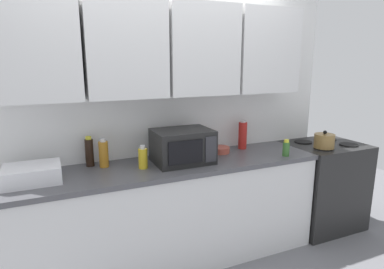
% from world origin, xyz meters
% --- Properties ---
extents(wall_back_with_cabinets, '(3.48, 0.38, 2.60)m').
position_xyz_m(wall_back_with_cabinets, '(0.00, -0.07, 1.58)').
color(wall_back_with_cabinets, white).
rests_on(wall_back_with_cabinets, ground_plane).
extents(counter_run, '(2.61, 0.63, 0.90)m').
position_xyz_m(counter_run, '(0.00, -0.30, 0.45)').
color(counter_run, silver).
rests_on(counter_run, ground_plane).
extents(stove_range, '(0.76, 0.64, 0.91)m').
position_xyz_m(stove_range, '(1.69, -0.32, 0.45)').
color(stove_range, black).
rests_on(stove_range, ground_plane).
extents(kettle, '(0.19, 0.19, 0.17)m').
position_xyz_m(kettle, '(1.52, -0.46, 0.98)').
color(kettle, olive).
rests_on(kettle, stove_range).
extents(microwave, '(0.48, 0.37, 0.28)m').
position_xyz_m(microwave, '(0.10, -0.30, 1.04)').
color(microwave, black).
rests_on(microwave, counter_run).
extents(dish_rack, '(0.38, 0.30, 0.12)m').
position_xyz_m(dish_rack, '(-1.05, -0.30, 0.96)').
color(dish_rack, silver).
rests_on(dish_rack, counter_run).
extents(bottle_yellow_mustard, '(0.07, 0.07, 0.19)m').
position_xyz_m(bottle_yellow_mustard, '(-0.25, -0.32, 0.99)').
color(bottle_yellow_mustard, gold).
rests_on(bottle_yellow_mustard, counter_run).
extents(bottle_soy_dark, '(0.07, 0.07, 0.25)m').
position_xyz_m(bottle_soy_dark, '(-0.63, -0.09, 1.02)').
color(bottle_soy_dark, black).
rests_on(bottle_soy_dark, counter_run).
extents(bottle_red_sauce, '(0.08, 0.08, 0.28)m').
position_xyz_m(bottle_red_sauce, '(0.80, -0.12, 1.03)').
color(bottle_red_sauce, red).
rests_on(bottle_red_sauce, counter_run).
extents(bottle_green_oil, '(0.06, 0.06, 0.15)m').
position_xyz_m(bottle_green_oil, '(1.02, -0.50, 0.97)').
color(bottle_green_oil, '#386B2D').
rests_on(bottle_green_oil, counter_run).
extents(bottle_amber_vinegar, '(0.08, 0.08, 0.24)m').
position_xyz_m(bottle_amber_vinegar, '(-0.53, -0.16, 1.01)').
color(bottle_amber_vinegar, '#AD701E').
rests_on(bottle_amber_vinegar, counter_run).
extents(bowl_ceramic_small, '(0.18, 0.18, 0.06)m').
position_xyz_m(bowl_ceramic_small, '(0.53, -0.17, 0.93)').
color(bowl_ceramic_small, '#B24C3D').
rests_on(bowl_ceramic_small, counter_run).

